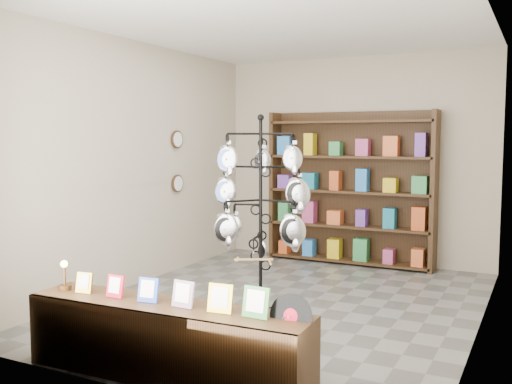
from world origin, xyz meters
TOP-DOWN VIEW (x-y plane):
  - ground at (0.00, 0.00)m, footprint 5.00×5.00m
  - room_envelope at (0.00, 0.00)m, footprint 5.00×5.00m
  - display_tree at (-0.05, -0.49)m, footprint 1.12×1.12m
  - front_shelf at (0.00, -2.20)m, footprint 2.31×0.55m
  - back_shelving at (0.00, 2.30)m, footprint 2.42×0.36m
  - wall_clocks at (-1.97, 0.80)m, footprint 0.03×0.24m

SIDE VIEW (x-z plane):
  - ground at x=0.00m, z-range 0.00..0.00m
  - front_shelf at x=0.00m, z-range -0.12..0.69m
  - back_shelving at x=0.00m, z-range -0.07..2.13m
  - display_tree at x=-0.05m, z-range 0.16..2.21m
  - wall_clocks at x=-1.97m, z-range 1.08..1.92m
  - room_envelope at x=0.00m, z-range -0.65..4.35m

